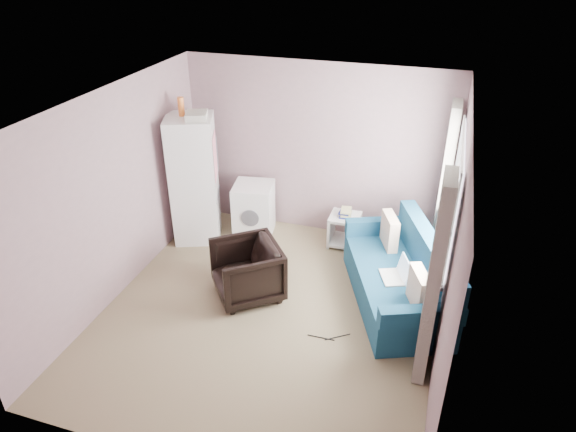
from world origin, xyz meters
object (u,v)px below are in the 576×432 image
at_px(washing_machine, 254,208).
at_px(armchair, 247,268).
at_px(fridge, 194,179).
at_px(side_table, 345,228).
at_px(sofa, 401,279).

bearing_deg(washing_machine, armchair, -82.00).
relative_size(fridge, side_table, 3.62).
relative_size(washing_machine, sofa, 0.36).
bearing_deg(sofa, fridge, 145.35).
relative_size(armchair, sofa, 0.36).
height_order(armchair, washing_machine, same).
bearing_deg(armchair, fridge, -170.24).
height_order(fridge, sofa, fridge).
bearing_deg(armchair, side_table, 111.88).
bearing_deg(side_table, armchair, -120.38).
relative_size(fridge, washing_machine, 2.65).
xyz_separation_m(side_table, sofa, (0.91, -1.08, 0.05)).
height_order(armchair, fridge, fridge).
height_order(fridge, side_table, fridge).
distance_m(armchair, washing_machine, 1.51).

